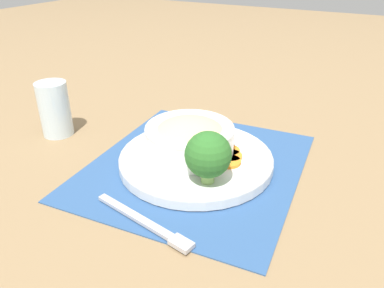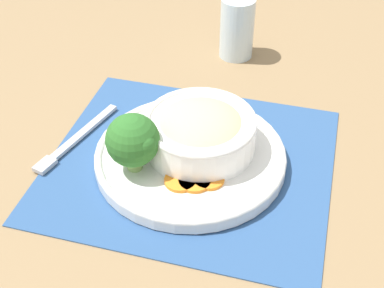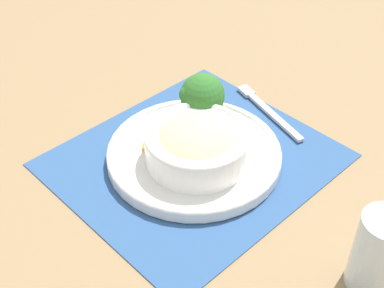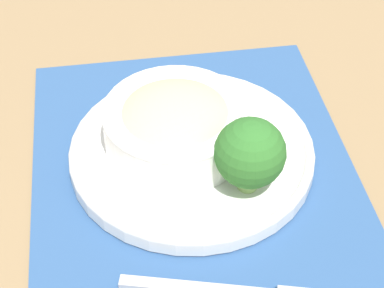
# 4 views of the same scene
# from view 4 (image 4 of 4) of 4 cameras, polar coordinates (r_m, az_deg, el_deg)

# --- Properties ---
(ground_plane) EXTENTS (4.00, 4.00, 0.00)m
(ground_plane) POSITION_cam_4_polar(r_m,az_deg,el_deg) (0.74, -0.02, -1.49)
(ground_plane) COLOR #8C704C
(placemat) EXTENTS (0.43, 0.39, 0.00)m
(placemat) POSITION_cam_4_polar(r_m,az_deg,el_deg) (0.74, -0.02, -1.38)
(placemat) COLOR #2D5184
(placemat) RESTS_ON ground_plane
(plate) EXTENTS (0.28, 0.28, 0.02)m
(plate) POSITION_cam_4_polar(r_m,az_deg,el_deg) (0.73, -0.02, -0.64)
(plate) COLOR white
(plate) RESTS_ON placemat
(bowl) EXTENTS (0.16, 0.16, 0.06)m
(bowl) POSITION_cam_4_polar(r_m,az_deg,el_deg) (0.71, -1.49, 1.87)
(bowl) COLOR white
(bowl) RESTS_ON plate
(broccoli_floret) EXTENTS (0.07, 0.07, 0.09)m
(broccoli_floret) POSITION_cam_4_polar(r_m,az_deg,el_deg) (0.65, 5.20, -0.77)
(broccoli_floret) COLOR #84AD5B
(broccoli_floret) RESTS_ON plate
(carrot_slice_near) EXTENTS (0.04, 0.04, 0.01)m
(carrot_slice_near) POSITION_cam_4_polar(r_m,az_deg,el_deg) (0.74, 4.63, 0.41)
(carrot_slice_near) COLOR orange
(carrot_slice_near) RESTS_ON plate
(carrot_slice_middle) EXTENTS (0.04, 0.04, 0.01)m
(carrot_slice_middle) POSITION_cam_4_polar(r_m,az_deg,el_deg) (0.75, 4.03, 1.37)
(carrot_slice_middle) COLOR orange
(carrot_slice_middle) RESTS_ON plate
(carrot_slice_far) EXTENTS (0.04, 0.04, 0.01)m
(carrot_slice_far) POSITION_cam_4_polar(r_m,az_deg,el_deg) (0.76, 3.05, 2.14)
(carrot_slice_far) COLOR orange
(carrot_slice_far) RESTS_ON plate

